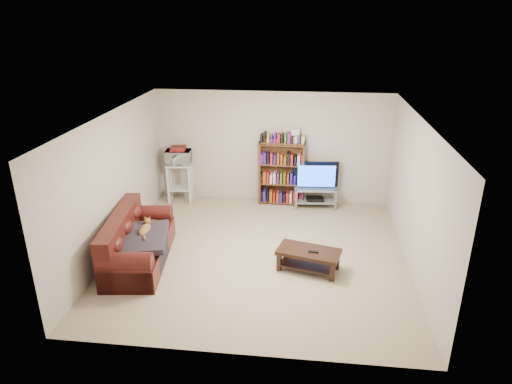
# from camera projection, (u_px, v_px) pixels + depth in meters

# --- Properties ---
(floor) EXTENTS (5.00, 5.00, 0.00)m
(floor) POSITION_uv_depth(u_px,v_px,m) (259.00, 254.00, 7.93)
(floor) COLOR tan
(floor) RESTS_ON ground
(ceiling) EXTENTS (5.00, 5.00, 0.00)m
(ceiling) POSITION_uv_depth(u_px,v_px,m) (259.00, 118.00, 7.04)
(ceiling) COLOR white
(ceiling) RESTS_ON ground
(wall_back) EXTENTS (5.00, 0.00, 5.00)m
(wall_back) POSITION_uv_depth(u_px,v_px,m) (272.00, 148.00, 9.79)
(wall_back) COLOR beige
(wall_back) RESTS_ON ground
(wall_front) EXTENTS (5.00, 0.00, 5.00)m
(wall_front) POSITION_uv_depth(u_px,v_px,m) (235.00, 270.00, 5.18)
(wall_front) COLOR beige
(wall_front) RESTS_ON ground
(wall_left) EXTENTS (0.00, 5.00, 5.00)m
(wall_left) POSITION_uv_depth(u_px,v_px,m) (113.00, 184.00, 7.75)
(wall_left) COLOR beige
(wall_left) RESTS_ON ground
(wall_right) EXTENTS (0.00, 5.00, 5.00)m
(wall_right) POSITION_uv_depth(u_px,v_px,m) (416.00, 197.00, 7.22)
(wall_right) COLOR beige
(wall_right) RESTS_ON ground
(sofa) EXTENTS (1.09, 2.07, 0.85)m
(sofa) POSITION_uv_depth(u_px,v_px,m) (135.00, 245.00, 7.59)
(sofa) COLOR #441411
(sofa) RESTS_ON floor
(blanket) EXTENTS (0.95, 1.13, 0.18)m
(blanket) POSITION_uv_depth(u_px,v_px,m) (143.00, 238.00, 7.39)
(blanket) COLOR #2A242E
(blanket) RESTS_ON sofa
(cat) EXTENTS (0.28, 0.56, 0.16)m
(cat) POSITION_uv_depth(u_px,v_px,m) (145.00, 230.00, 7.54)
(cat) COLOR brown
(cat) RESTS_ON sofa
(coffee_table) EXTENTS (1.09, 0.73, 0.36)m
(coffee_table) POSITION_uv_depth(u_px,v_px,m) (308.00, 256.00, 7.36)
(coffee_table) COLOR black
(coffee_table) RESTS_ON floor
(remote) EXTENTS (0.17, 0.06, 0.02)m
(remote) POSITION_uv_depth(u_px,v_px,m) (314.00, 252.00, 7.25)
(remote) COLOR black
(remote) RESTS_ON coffee_table
(tv_stand) EXTENTS (0.92, 0.47, 0.44)m
(tv_stand) POSITION_uv_depth(u_px,v_px,m) (315.00, 194.00, 9.71)
(tv_stand) COLOR #999EA3
(tv_stand) RESTS_ON floor
(television) EXTENTS (0.96, 0.21, 0.55)m
(television) POSITION_uv_depth(u_px,v_px,m) (316.00, 176.00, 9.56)
(television) COLOR black
(television) RESTS_ON tv_stand
(dvd_player) EXTENTS (0.37, 0.28, 0.06)m
(dvd_player) POSITION_uv_depth(u_px,v_px,m) (315.00, 199.00, 9.76)
(dvd_player) COLOR black
(dvd_player) RESTS_ON tv_stand
(bookshelf) EXTENTS (0.97, 0.33, 1.39)m
(bookshelf) POSITION_uv_depth(u_px,v_px,m) (282.00, 172.00, 9.76)
(bookshelf) COLOR #4E2F1B
(bookshelf) RESTS_ON floor
(shelf_clutter) EXTENTS (0.71, 0.22, 0.28)m
(shelf_clutter) POSITION_uv_depth(u_px,v_px,m) (287.00, 137.00, 9.47)
(shelf_clutter) COLOR silver
(shelf_clutter) RESTS_ON bookshelf
(microwave_stand) EXTENTS (0.58, 0.44, 0.87)m
(microwave_stand) POSITION_uv_depth(u_px,v_px,m) (180.00, 177.00, 9.94)
(microwave_stand) COLOR silver
(microwave_stand) RESTS_ON floor
(microwave) EXTENTS (0.57, 0.41, 0.30)m
(microwave) POSITION_uv_depth(u_px,v_px,m) (178.00, 157.00, 9.77)
(microwave) COLOR silver
(microwave) RESTS_ON microwave_stand
(game_boxes) EXTENTS (0.34, 0.31, 0.05)m
(game_boxes) POSITION_uv_depth(u_px,v_px,m) (178.00, 149.00, 9.70)
(game_boxes) COLOR maroon
(game_boxes) RESTS_ON microwave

